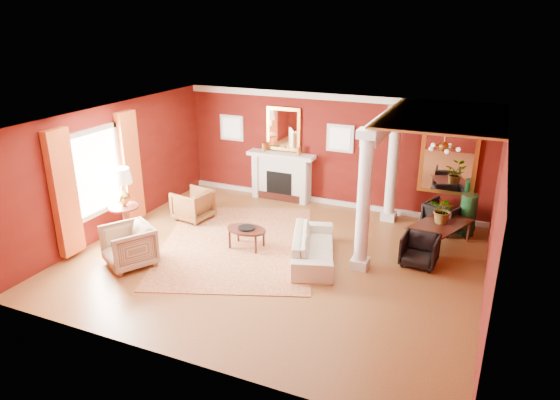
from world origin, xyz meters
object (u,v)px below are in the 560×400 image
at_px(sofa, 314,242).
at_px(coffee_table, 247,231).
at_px(dining_table, 441,229).
at_px(side_table, 122,191).
at_px(armchair_leopard, 193,203).
at_px(armchair_stripe, 129,244).

distance_m(sofa, coffee_table, 1.51).
bearing_deg(sofa, dining_table, -72.13).
relative_size(sofa, coffee_table, 2.33).
xyz_separation_m(coffee_table, dining_table, (3.80, 1.72, 0.01)).
xyz_separation_m(sofa, side_table, (-4.23, -0.64, 0.71)).
bearing_deg(dining_table, armchair_leopard, 120.47).
bearing_deg(dining_table, side_table, 132.00).
xyz_separation_m(armchair_leopard, side_table, (-0.80, -1.51, 0.70)).
relative_size(coffee_table, side_table, 0.54).
distance_m(armchair_leopard, dining_table, 5.79).
distance_m(coffee_table, dining_table, 4.18).
distance_m(sofa, side_table, 4.34).
bearing_deg(coffee_table, side_table, -167.62).
relative_size(armchair_leopard, armchair_stripe, 0.90).
xyz_separation_m(armchair_stripe, side_table, (-0.94, 1.03, 0.65)).
height_order(sofa, dining_table, dining_table).
bearing_deg(armchair_leopard, dining_table, 106.70).
height_order(armchair_stripe, coffee_table, armchair_stripe).
bearing_deg(side_table, sofa, 8.55).
xyz_separation_m(armchair_stripe, coffee_table, (1.79, 1.63, -0.06)).
relative_size(armchair_stripe, side_table, 0.57).
relative_size(sofa, dining_table, 1.38).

